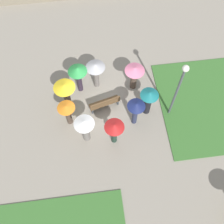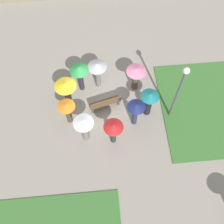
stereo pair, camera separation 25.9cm
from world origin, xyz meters
TOP-DOWN VIEW (x-y plane):
  - ground_plane at (0.00, 0.00)m, footprint 90.00×90.00m
  - lawn_patch_near at (-6.76, 1.15)m, footprint 6.62×6.11m
  - park_bench at (-0.29, 0.60)m, footprint 1.77×0.84m
  - lamp_post at (-3.78, 1.41)m, footprint 0.32×0.32m
  - crowd_person_orange at (1.71, 1.23)m, footprint 0.91×0.91m
  - crowd_person_teal at (-2.55, 1.11)m, footprint 0.96×0.96m
  - crowd_person_navy at (-1.77, 1.68)m, footprint 0.92×0.92m
  - crowd_person_green at (0.97, -0.80)m, footprint 1.04×1.04m
  - crowd_person_pink at (-2.09, -0.59)m, footprint 1.09×1.09m
  - crowd_person_white at (0.87, 2.31)m, footprint 1.03×1.03m
  - crowd_person_grey at (0.00, -0.97)m, footprint 1.06×1.06m
  - crowd_person_yellow at (1.73, 0.06)m, footprint 1.16×1.16m
  - crowd_person_red at (-0.55, 2.64)m, footprint 0.98×0.98m

SIDE VIEW (x-z plane):
  - ground_plane at x=0.00m, z-range 0.00..0.00m
  - lawn_patch_near at x=-6.76m, z-range 0.00..0.06m
  - park_bench at x=-0.29m, z-range 0.02..0.92m
  - crowd_person_orange at x=1.71m, z-range 0.33..2.10m
  - crowd_person_teal at x=-2.55m, z-range 0.31..2.26m
  - crowd_person_pink at x=-2.09m, z-range 0.40..2.21m
  - crowd_person_yellow at x=1.73m, z-range 0.41..2.28m
  - crowd_person_white at x=0.87m, z-range 0.37..2.35m
  - crowd_person_red at x=-0.55m, z-range 0.48..2.39m
  - crowd_person_navy at x=-1.77m, z-range 0.47..2.47m
  - crowd_person_grey at x=0.00m, z-range 0.50..2.47m
  - crowd_person_green at x=0.97m, z-range 0.53..2.55m
  - lamp_post at x=-3.78m, z-range 0.62..4.90m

